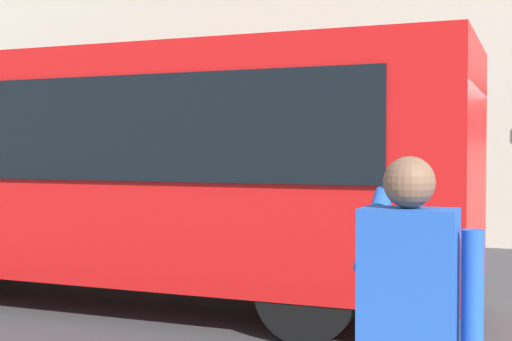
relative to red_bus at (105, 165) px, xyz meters
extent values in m
plane|color=#38383A|center=(-4.19, -0.13, -1.68)|extent=(60.00, 60.00, 0.00)
cube|color=red|center=(-0.02, -0.01, 0.02)|extent=(9.00, 2.50, 2.60)
cube|color=black|center=(-0.02, 1.25, 0.42)|extent=(7.60, 0.06, 1.10)
cylinder|color=black|center=(-3.02, -1.11, -1.18)|extent=(1.00, 0.28, 1.00)
cylinder|color=black|center=(-3.02, 1.09, -1.18)|extent=(1.00, 0.28, 1.00)
cube|color=#1E4CAD|center=(-4.59, 4.59, -0.38)|extent=(0.40, 0.24, 0.66)
sphere|color=brown|center=(-4.59, 4.59, 0.06)|extent=(0.22, 0.22, 0.22)
cylinder|color=#1E4CAD|center=(-4.85, 4.59, -0.42)|extent=(0.09, 0.09, 0.58)
cylinder|color=#1E4CAD|center=(-4.41, 4.43, -0.16)|extent=(0.09, 0.48, 0.37)
cube|color=black|center=(-4.49, 4.29, 0.04)|extent=(0.07, 0.01, 0.14)
camera|label=1|loc=(-5.09, 7.59, 0.19)|focal=49.58mm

